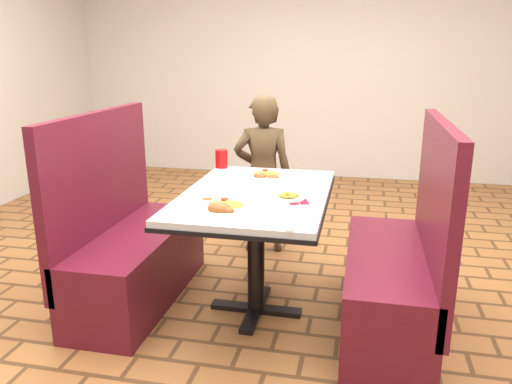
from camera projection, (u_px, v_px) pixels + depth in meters
dining_table at (256, 208)px, 2.84m from camera, size 0.81×1.21×0.75m
booth_bench_left at (131, 250)px, 3.10m from camera, size 0.47×1.20×1.17m
booth_bench_right at (396, 273)px, 2.77m from camera, size 0.47×1.20×1.17m
diner_person at (263, 175)px, 3.80m from camera, size 0.49×0.37×1.21m
near_dinner_plate at (223, 205)px, 2.48m from camera, size 0.27×0.27×0.08m
far_dinner_plate at (266, 174)px, 3.13m from camera, size 0.25×0.25×0.06m
plantain_plate at (289, 197)px, 2.69m from camera, size 0.18×0.18×0.03m
maroon_napkin at (298, 202)px, 2.63m from camera, size 0.13×0.13×0.00m
spoon_utensil at (298, 201)px, 2.64m from camera, size 0.04×0.12×0.00m
red_tumbler at (221, 159)px, 3.39m from camera, size 0.08×0.08×0.12m
paper_napkin at (286, 223)px, 2.30m from camera, size 0.24×0.23×0.01m
knife_utensil at (222, 209)px, 2.48m from camera, size 0.06×0.15×0.00m
fork_utensil at (227, 212)px, 2.44m from camera, size 0.05×0.16×0.00m
lettuce_shreds at (265, 189)px, 2.87m from camera, size 0.28×0.32×0.00m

